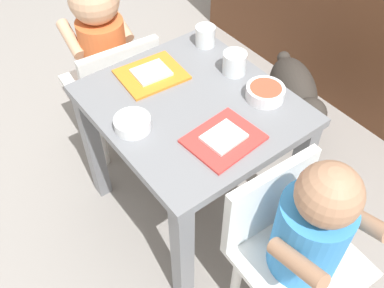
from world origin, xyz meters
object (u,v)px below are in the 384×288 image
at_px(food_tray_right, 224,139).
at_px(water_cup_left, 234,64).
at_px(food_tray_left, 151,74).
at_px(seated_child_right, 305,232).
at_px(cereal_bowl_left_side, 132,123).
at_px(veggie_bowl_far, 265,92).
at_px(dog, 294,95).
at_px(water_cup_right, 205,37).
at_px(seated_child_left, 105,49).
at_px(dining_table, 192,127).

bearing_deg(food_tray_right, water_cup_left, 133.68).
bearing_deg(food_tray_right, food_tray_left, 180.00).
height_order(seated_child_right, cereal_bowl_left_side, seated_child_right).
bearing_deg(veggie_bowl_far, dog, 113.01).
relative_size(food_tray_left, water_cup_left, 2.78).
bearing_deg(veggie_bowl_far, water_cup_left, 176.99).
height_order(water_cup_right, cereal_bowl_left_side, water_cup_right).
distance_m(dog, veggie_bowl_far, 0.45).
height_order(dog, water_cup_left, water_cup_left).
relative_size(seated_child_left, veggie_bowl_far, 6.38).
bearing_deg(seated_child_right, dog, 133.11).
height_order(food_tray_left, veggie_bowl_far, veggie_bowl_far).
distance_m(food_tray_left, food_tray_right, 0.32).
bearing_deg(cereal_bowl_left_side, water_cup_right, 115.20).
height_order(seated_child_right, food_tray_left, seated_child_right).
height_order(seated_child_right, water_cup_right, seated_child_right).
bearing_deg(water_cup_right, dining_table, -46.01).
bearing_deg(water_cup_right, cereal_bowl_left_side, -64.80).
height_order(seated_child_left, seated_child_right, seated_child_left).
bearing_deg(water_cup_left, food_tray_left, -123.21).
relative_size(seated_child_left, water_cup_right, 10.80).
height_order(dining_table, water_cup_left, water_cup_left).
bearing_deg(food_tray_left, seated_child_left, -178.39).
bearing_deg(water_cup_right, seated_child_right, -17.74).
distance_m(water_cup_left, cereal_bowl_left_side, 0.35).
xyz_separation_m(food_tray_right, water_cup_right, (-0.34, 0.22, 0.02)).
bearing_deg(seated_child_left, seated_child_right, 1.82).
xyz_separation_m(water_cup_right, cereal_bowl_left_side, (0.17, -0.37, -0.01)).
bearing_deg(dog, food_tray_right, -69.50).
xyz_separation_m(food_tray_right, water_cup_left, (-0.19, 0.20, 0.02)).
bearing_deg(food_tray_left, dining_table, 8.56).
bearing_deg(water_cup_left, seated_child_left, -153.01).
relative_size(dog, water_cup_right, 6.28).
relative_size(dog, cereal_bowl_left_side, 4.15).
bearing_deg(food_tray_right, seated_child_left, -179.26).
xyz_separation_m(dog, water_cup_left, (0.00, -0.32, 0.28)).
xyz_separation_m(water_cup_right, veggie_bowl_far, (0.29, -0.03, -0.01)).
relative_size(dining_table, veggie_bowl_far, 5.18).
relative_size(seated_child_right, water_cup_right, 10.14).
relative_size(dog, food_tray_left, 2.04).
height_order(dining_table, food_tray_right, food_tray_right).
bearing_deg(food_tray_right, dog, 110.50).
relative_size(food_tray_left, veggie_bowl_far, 1.81).
bearing_deg(dining_table, food_tray_left, -171.44).
xyz_separation_m(food_tray_left, water_cup_left, (0.13, 0.20, 0.02)).
xyz_separation_m(dining_table, seated_child_right, (0.43, -0.00, 0.01)).
relative_size(seated_child_right, dog, 1.61).
distance_m(seated_child_right, food_tray_right, 0.29).
bearing_deg(water_cup_left, cereal_bowl_left_side, -87.16).
relative_size(dining_table, food_tray_right, 2.90).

